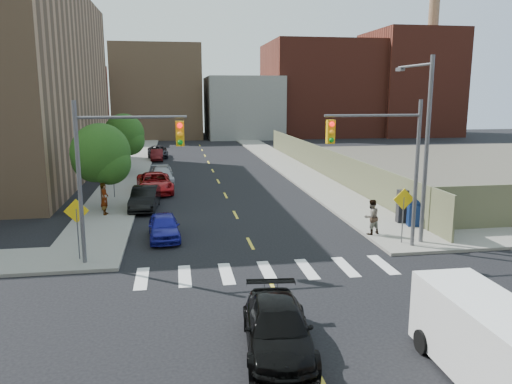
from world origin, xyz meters
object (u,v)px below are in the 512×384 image
object	(u,v)px
parked_car_red	(155,183)
cargo_van	(483,336)
parked_car_white	(162,172)
payphone	(402,206)
pedestrian_east	(371,217)
pedestrian_west	(105,199)
parked_car_silver	(161,175)
parked_car_maroon	(157,155)
parked_car_blue	(164,227)
black_sedan	(278,329)
parked_car_black	(145,198)
mailbox	(414,213)
parked_car_grey	(158,152)

from	to	relation	value
parked_car_red	cargo_van	xyz separation A→B (m)	(9.20, -26.46, 0.39)
parked_car_white	payphone	world-z (taller)	payphone
parked_car_white	pedestrian_east	world-z (taller)	pedestrian_east
parked_car_white	payphone	xyz separation A→B (m)	(13.61, -17.43, 0.42)
pedestrian_west	parked_car_silver	bearing A→B (deg)	-13.86
cargo_van	pedestrian_east	bearing A→B (deg)	81.08
parked_car_maroon	pedestrian_east	size ratio (longest dim) A/B	2.08
parked_car_maroon	pedestrian_east	xyz separation A→B (m)	(11.80, -32.28, 0.43)
parked_car_maroon	payphone	world-z (taller)	payphone
parked_car_blue	black_sedan	bearing A→B (deg)	-77.65
cargo_van	pedestrian_east	xyz separation A→B (m)	(2.18, 12.77, -0.09)
parked_car_black	payphone	bearing A→B (deg)	-19.02
mailbox	parked_car_grey	bearing A→B (deg)	123.30
mailbox	pedestrian_east	size ratio (longest dim) A/B	0.83
parked_car_maroon	pedestrian_west	size ratio (longest dim) A/B	1.96
parked_car_black	cargo_van	distance (m)	23.11
payphone	parked_car_red	bearing A→B (deg)	143.22
parked_car_black	parked_car_grey	xyz separation A→B (m)	(0.00, 26.69, -0.06)
parked_car_grey	pedestrian_east	world-z (taller)	pedestrian_east
parked_car_blue	cargo_van	xyz separation A→B (m)	(8.32, -14.14, 0.50)
parked_car_white	pedestrian_west	size ratio (longest dim) A/B	2.00
mailbox	cargo_van	bearing A→B (deg)	-100.26
parked_car_black	mailbox	bearing A→B (deg)	-21.35
parked_car_silver	parked_car_maroon	xyz separation A→B (m)	(-0.81, 14.51, -0.03)
payphone	pedestrian_west	world-z (taller)	pedestrian_west
parked_car_silver	cargo_van	bearing A→B (deg)	-79.25
parked_car_silver	parked_car_grey	xyz separation A→B (m)	(-0.81, 17.16, 0.02)
parked_car_grey	cargo_van	world-z (taller)	cargo_van
parked_car_black	mailbox	size ratio (longest dim) A/B	2.95
parked_car_grey	black_sedan	size ratio (longest dim) A/B	1.04
parked_car_maroon	cargo_van	world-z (taller)	cargo_van
parked_car_maroon	black_sedan	world-z (taller)	black_sedan
black_sedan	parked_car_blue	bearing A→B (deg)	111.56
parked_car_grey	mailbox	xyz separation A→B (m)	(14.70, -33.75, 0.21)
parked_car_blue	parked_car_maroon	xyz separation A→B (m)	(-1.30, 30.91, -0.02)
parked_car_black	parked_car_red	xyz separation A→B (m)	(0.42, 5.45, 0.02)
black_sedan	pedestrian_east	world-z (taller)	pedestrian_east
parked_car_red	mailbox	world-z (taller)	mailbox
parked_car_blue	parked_car_white	xyz separation A→B (m)	(-0.48, 18.08, 0.01)
parked_car_black	parked_car_maroon	distance (m)	24.05
black_sedan	pedestrian_east	distance (m)	12.75
mailbox	payphone	world-z (taller)	payphone
parked_car_black	parked_car_silver	size ratio (longest dim) A/B	0.99
parked_car_grey	cargo_van	distance (m)	48.66
parked_car_grey	pedestrian_east	bearing A→B (deg)	-74.83
parked_car_white	parked_car_maroon	bearing A→B (deg)	98.08
parked_car_red	parked_car_black	bearing A→B (deg)	-100.28
parked_car_blue	pedestrian_west	world-z (taller)	pedestrian_west
parked_car_silver	pedestrian_east	world-z (taller)	pedestrian_east
parked_car_white	black_sedan	distance (m)	30.27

